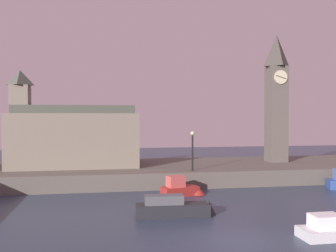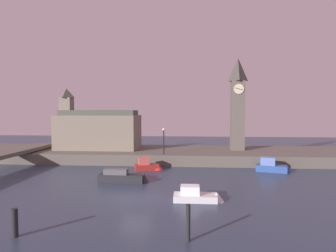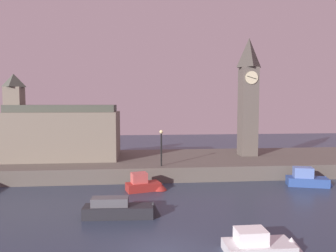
# 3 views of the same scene
# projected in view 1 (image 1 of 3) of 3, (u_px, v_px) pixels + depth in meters

# --- Properties ---
(ground_plane) EXTENTS (120.00, 120.00, 0.00)m
(ground_plane) POSITION_uv_depth(u_px,v_px,m) (241.00, 242.00, 19.24)
(ground_plane) COLOR #2D384C
(far_embankment) EXTENTS (70.00, 12.00, 1.50)m
(far_embankment) POSITION_uv_depth(u_px,v_px,m) (172.00, 172.00, 38.94)
(far_embankment) COLOR #5B544C
(far_embankment) RESTS_ON ground
(clock_tower) EXTENTS (2.14, 2.19, 13.91)m
(clock_tower) POSITION_uv_depth(u_px,v_px,m) (276.00, 96.00, 41.26)
(clock_tower) COLOR #5B544C
(clock_tower) RESTS_ON far_embankment
(parliament_hall) EXTENTS (12.45, 6.90, 9.52)m
(parliament_hall) POSITION_uv_depth(u_px,v_px,m) (72.00, 136.00, 37.89)
(parliament_hall) COLOR slate
(parliament_hall) RESTS_ON far_embankment
(streetlamp) EXTENTS (0.36, 0.36, 3.60)m
(streetlamp) POSITION_uv_depth(u_px,v_px,m) (192.00, 146.00, 34.15)
(streetlamp) COLOR black
(streetlamp) RESTS_ON far_embankment
(boat_barge_dark) EXTENTS (5.37, 1.53, 1.54)m
(boat_barge_dark) POSITION_uv_depth(u_px,v_px,m) (179.00, 208.00, 24.24)
(boat_barge_dark) COLOR #232328
(boat_barge_dark) RESTS_ON ground
(boat_dinghy_red) EXTENTS (3.87, 2.16, 1.62)m
(boat_dinghy_red) POSITION_uv_depth(u_px,v_px,m) (183.00, 189.00, 30.68)
(boat_dinghy_red) COLOR maroon
(boat_dinghy_red) RESTS_ON ground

